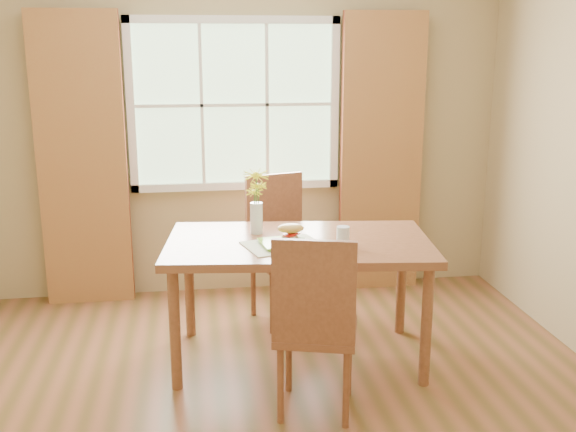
# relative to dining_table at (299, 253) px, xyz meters

# --- Properties ---
(room) EXTENTS (4.24, 3.84, 2.74)m
(room) POSITION_rel_dining_table_xyz_m (-0.30, -0.56, 0.65)
(room) COLOR brown
(room) RESTS_ON ground
(window) EXTENTS (1.62, 0.06, 1.32)m
(window) POSITION_rel_dining_table_xyz_m (-0.30, 1.31, 0.80)
(window) COLOR #AED9A4
(window) RESTS_ON room
(curtain_left) EXTENTS (0.65, 0.08, 2.20)m
(curtain_left) POSITION_rel_dining_table_xyz_m (-1.45, 1.22, 0.40)
(curtain_left) COLOR maroon
(curtain_left) RESTS_ON room
(curtain_right) EXTENTS (0.65, 0.08, 2.20)m
(curtain_right) POSITION_rel_dining_table_xyz_m (0.85, 1.22, 0.40)
(curtain_right) COLOR maroon
(curtain_right) RESTS_ON room
(dining_table) EXTENTS (1.70, 1.08, 0.79)m
(dining_table) POSITION_rel_dining_table_xyz_m (0.00, 0.00, 0.00)
(dining_table) COLOR brown
(dining_table) RESTS_ON room
(chair_near) EXTENTS (0.52, 0.52, 1.02)m
(chair_near) POSITION_rel_dining_table_xyz_m (-0.02, -0.71, -0.14)
(chair_near) COLOR brown
(chair_near) RESTS_ON room
(chair_far) EXTENTS (0.54, 0.54, 1.05)m
(chair_far) POSITION_rel_dining_table_xyz_m (-0.03, 0.71, -0.13)
(chair_far) COLOR brown
(chair_far) RESTS_ON room
(placemat) EXTENTS (0.52, 0.44, 0.01)m
(placemat) POSITION_rel_dining_table_xyz_m (-0.11, -0.10, 0.08)
(placemat) COLOR beige
(placemat) RESTS_ON dining_table
(plate) EXTENTS (0.28, 0.28, 0.01)m
(plate) POSITION_rel_dining_table_xyz_m (-0.12, -0.10, 0.09)
(plate) COLOR #7AC230
(plate) RESTS_ON placemat
(croissant_sandwich) EXTENTS (0.17, 0.12, 0.12)m
(croissant_sandwich) POSITION_rel_dining_table_xyz_m (-0.07, -0.11, 0.16)
(croissant_sandwich) COLOR gold
(croissant_sandwich) RESTS_ON plate
(water_glass) EXTENTS (0.08, 0.08, 0.11)m
(water_glass) POSITION_rel_dining_table_xyz_m (0.25, -0.14, 0.14)
(water_glass) COLOR silver
(water_glass) RESTS_ON dining_table
(flower_vase) EXTENTS (0.17, 0.17, 0.41)m
(flower_vase) POSITION_rel_dining_table_xyz_m (-0.24, 0.20, 0.33)
(flower_vase) COLOR silver
(flower_vase) RESTS_ON dining_table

